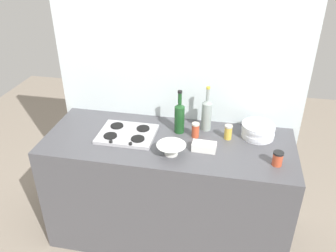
# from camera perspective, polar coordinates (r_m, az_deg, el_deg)

# --- Properties ---
(ground_plane) EXTENTS (6.00, 6.00, 0.00)m
(ground_plane) POSITION_cam_1_polar(r_m,az_deg,el_deg) (3.09, 0.00, -16.66)
(ground_plane) COLOR gray
(ground_plane) RESTS_ON ground
(counter_block) EXTENTS (1.80, 0.70, 0.90)m
(counter_block) POSITION_cam_1_polar(r_m,az_deg,el_deg) (2.78, 0.00, -10.25)
(counter_block) COLOR #4C4C51
(counter_block) RESTS_ON ground
(backsplash_panel) EXTENTS (1.90, 0.06, 2.30)m
(backsplash_panel) POSITION_cam_1_polar(r_m,az_deg,el_deg) (2.73, 1.57, 6.22)
(backsplash_panel) COLOR silver
(backsplash_panel) RESTS_ON ground
(stovetop_hob) EXTENTS (0.41, 0.33, 0.04)m
(stovetop_hob) POSITION_cam_1_polar(r_m,az_deg,el_deg) (2.58, -6.67, -1.28)
(stovetop_hob) COLOR #B2B2B7
(stovetop_hob) RESTS_ON counter_block
(plate_stack) EXTENTS (0.24, 0.24, 0.10)m
(plate_stack) POSITION_cam_1_polar(r_m,az_deg,el_deg) (2.61, 14.46, -0.72)
(plate_stack) COLOR white
(plate_stack) RESTS_ON counter_block
(wine_bottle_leftmost) EXTENTS (0.07, 0.07, 0.33)m
(wine_bottle_leftmost) POSITION_cam_1_polar(r_m,az_deg,el_deg) (2.56, 1.89, 1.52)
(wine_bottle_leftmost) COLOR #19471E
(wine_bottle_leftmost) RESTS_ON counter_block
(wine_bottle_mid_left) EXTENTS (0.08, 0.08, 0.35)m
(wine_bottle_mid_left) POSITION_cam_1_polar(r_m,az_deg,el_deg) (2.61, 6.32, 1.97)
(wine_bottle_mid_left) COLOR gray
(wine_bottle_mid_left) RESTS_ON counter_block
(mixing_bowl) EXTENTS (0.20, 0.20, 0.08)m
(mixing_bowl) POSITION_cam_1_polar(r_m,az_deg,el_deg) (2.35, 0.53, -3.77)
(mixing_bowl) COLOR white
(mixing_bowl) RESTS_ON counter_block
(butter_dish) EXTENTS (0.17, 0.09, 0.06)m
(butter_dish) POSITION_cam_1_polar(r_m,az_deg,el_deg) (2.41, 5.91, -3.36)
(butter_dish) COLOR white
(butter_dish) RESTS_ON counter_block
(condiment_jar_front) EXTENTS (0.06, 0.06, 0.11)m
(condiment_jar_front) POSITION_cam_1_polar(r_m,az_deg,el_deg) (2.55, 9.78, -0.98)
(condiment_jar_front) COLOR gold
(condiment_jar_front) RESTS_ON counter_block
(condiment_jar_rear) EXTENTS (0.07, 0.07, 0.10)m
(condiment_jar_rear) POSITION_cam_1_polar(r_m,az_deg,el_deg) (2.35, 17.44, -5.08)
(condiment_jar_rear) COLOR #C64C2D
(condiment_jar_rear) RESTS_ON counter_block
(condiment_jar_spare) EXTENTS (0.06, 0.06, 0.11)m
(condiment_jar_spare) POSITION_cam_1_polar(r_m,az_deg,el_deg) (2.54, 4.50, -0.66)
(condiment_jar_spare) COLOR #C64C2D
(condiment_jar_spare) RESTS_ON counter_block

